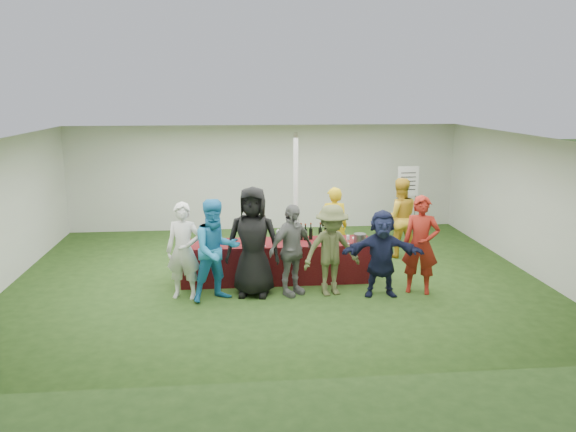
{
  "coord_description": "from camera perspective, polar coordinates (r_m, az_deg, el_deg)",
  "views": [
    {
      "loc": [
        -0.78,
        -10.37,
        3.54
      ],
      "look_at": [
        0.21,
        -0.17,
        1.25
      ],
      "focal_mm": 35.0,
      "sensor_mm": 36.0,
      "label": 1
    }
  ],
  "objects": [
    {
      "name": "customer_6",
      "position": [
        10.2,
        13.33,
        -2.87
      ],
      "size": [
        0.75,
        0.62,
        1.76
      ],
      "primitive_type": "imported",
      "rotation": [
        0.0,
        0.0,
        -0.37
      ],
      "color": "maroon",
      "rests_on": "ground"
    },
    {
      "name": "bar_towel",
      "position": [
        10.88,
        7.28,
        -2.28
      ],
      "size": [
        0.25,
        0.18,
        0.03
      ],
      "primitive_type": "cube",
      "color": "white",
      "rests_on": "serving_table"
    },
    {
      "name": "ground",
      "position": [
        10.98,
        -1.16,
        -6.21
      ],
      "size": [
        60.0,
        60.0,
        0.0
      ],
      "primitive_type": "plane",
      "color": "#284719",
      "rests_on": "ground"
    },
    {
      "name": "wine_bottles",
      "position": [
        10.77,
        2.19,
        -1.76
      ],
      "size": [
        0.72,
        0.16,
        0.32
      ],
      "color": "black",
      "rests_on": "serving_table"
    },
    {
      "name": "staff_pourer",
      "position": [
        11.64,
        4.64,
        -1.0
      ],
      "size": [
        0.62,
        0.44,
        1.63
      ],
      "primitive_type": "imported",
      "rotation": [
        0.0,
        0.0,
        3.06
      ],
      "color": "gold",
      "rests_on": "ground"
    },
    {
      "name": "customer_2",
      "position": [
        9.8,
        -3.58,
        -2.63
      ],
      "size": [
        1.04,
        0.77,
        1.94
      ],
      "primitive_type": "imported",
      "rotation": [
        0.0,
        0.0,
        -0.17
      ],
      "color": "black",
      "rests_on": "ground"
    },
    {
      "name": "water_bottle",
      "position": [
        10.66,
        -1.01,
        -2.01
      ],
      "size": [
        0.07,
        0.07,
        0.23
      ],
      "color": "silver",
      "rests_on": "serving_table"
    },
    {
      "name": "customer_0",
      "position": [
        9.85,
        -10.55,
        -3.5
      ],
      "size": [
        0.69,
        0.53,
        1.69
      ],
      "primitive_type": "imported",
      "rotation": [
        0.0,
        0.0,
        -0.23
      ],
      "color": "white",
      "rests_on": "ground"
    },
    {
      "name": "serving_table",
      "position": [
        10.71,
        -1.07,
        -4.6
      ],
      "size": [
        3.6,
        0.8,
        0.75
      ],
      "primitive_type": "cube",
      "color": "#5A1415",
      "rests_on": "ground"
    },
    {
      "name": "customer_3",
      "position": [
        9.83,
        0.34,
        -3.48
      ],
      "size": [
        1.01,
        0.87,
        1.63
      ],
      "primitive_type": "imported",
      "rotation": [
        0.0,
        0.0,
        0.61
      ],
      "color": "slate",
      "rests_on": "ground"
    },
    {
      "name": "wine_list_sign",
      "position": [
        13.64,
        12.08,
        2.93
      ],
      "size": [
        0.5,
        0.03,
        1.8
      ],
      "color": "slate",
      "rests_on": "ground"
    },
    {
      "name": "wine_glasses",
      "position": [
        10.31,
        -3.37,
        -2.48
      ],
      "size": [
        2.77,
        0.11,
        0.16
      ],
      "color": "silver",
      "rests_on": "serving_table"
    },
    {
      "name": "customer_5",
      "position": [
        9.94,
        9.5,
        -3.77
      ],
      "size": [
        1.46,
        0.59,
        1.54
      ],
      "primitive_type": "imported",
      "rotation": [
        0.0,
        0.0,
        -0.09
      ],
      "color": "#171C3A",
      "rests_on": "ground"
    },
    {
      "name": "customer_4",
      "position": [
        9.86,
        4.44,
        -3.5
      ],
      "size": [
        1.16,
        0.83,
        1.62
      ],
      "primitive_type": "imported",
      "rotation": [
        0.0,
        0.0,
        0.24
      ],
      "color": "#525932",
      "rests_on": "ground"
    },
    {
      "name": "tent",
      "position": [
        11.84,
        0.78,
        1.94
      ],
      "size": [
        10.0,
        10.0,
        10.0
      ],
      "color": "white",
      "rests_on": "ground"
    },
    {
      "name": "staff_back",
      "position": [
        12.36,
        11.21,
        -0.15
      ],
      "size": [
        0.85,
        0.67,
        1.73
      ],
      "primitive_type": "imported",
      "rotation": [
        0.0,
        0.0,
        3.12
      ],
      "color": "gold",
      "rests_on": "ground"
    },
    {
      "name": "dump_bucket",
      "position": [
        10.59,
        7.3,
        -2.27
      ],
      "size": [
        0.23,
        0.23,
        0.18
      ],
      "primitive_type": "cylinder",
      "color": "slate",
      "rests_on": "serving_table"
    },
    {
      "name": "customer_1",
      "position": [
        9.64,
        -7.31,
        -3.48
      ],
      "size": [
        1.06,
        0.96,
        1.77
      ],
      "primitive_type": "imported",
      "rotation": [
        0.0,
        0.0,
        0.42
      ],
      "color": "#2284C2",
      "rests_on": "ground"
    }
  ]
}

